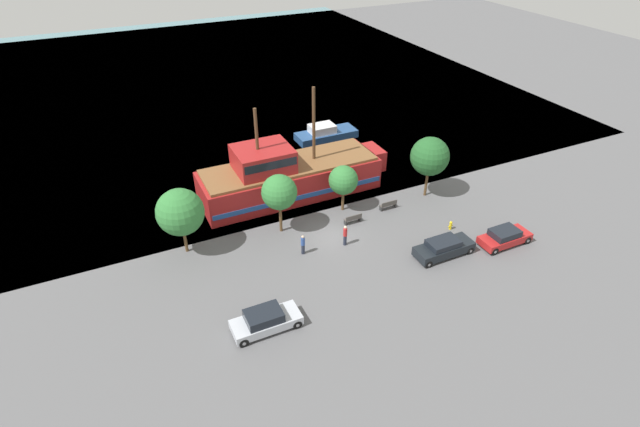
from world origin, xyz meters
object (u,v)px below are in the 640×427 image
at_px(bench_promenade_east, 353,219).
at_px(fire_hydrant, 451,225).
at_px(parked_car_curb_rear, 444,248).
at_px(pedestrian_walking_near, 345,235).
at_px(parked_car_curb_mid, 265,320).
at_px(moored_boat_dockside, 325,133).
at_px(pedestrian_walking_far, 303,244).
at_px(parked_car_curb_front, 505,237).
at_px(bench_promenade_west, 388,205).
at_px(pirate_ship, 288,176).

bearing_deg(bench_promenade_east, fire_hydrant, -31.64).
bearing_deg(parked_car_curb_rear, fire_hydrant, 43.57).
height_order(parked_car_curb_rear, pedestrian_walking_near, pedestrian_walking_near).
xyz_separation_m(parked_car_curb_mid, parked_car_curb_rear, (15.07, 1.38, -0.01)).
bearing_deg(moored_boat_dockside, pedestrian_walking_far, -120.52).
bearing_deg(bench_promenade_east, pedestrian_walking_far, -159.91).
xyz_separation_m(moored_boat_dockside, parked_car_curb_front, (4.19, -24.02, 0.04)).
distance_m(fire_hydrant, bench_promenade_east, 8.11).
bearing_deg(parked_car_curb_rear, pedestrian_walking_far, 153.66).
xyz_separation_m(parked_car_curb_mid, bench_promenade_east, (10.86, 8.21, -0.29)).
bearing_deg(parked_car_curb_mid, pedestrian_walking_near, 33.39).
xyz_separation_m(moored_boat_dockside, parked_car_curb_rear, (-1.07, -23.11, 0.06)).
height_order(parked_car_curb_rear, bench_promenade_west, parked_car_curb_rear).
xyz_separation_m(moored_boat_dockside, bench_promenade_east, (-5.27, -16.28, -0.21)).
distance_m(bench_promenade_west, pedestrian_walking_far, 9.76).
bearing_deg(moored_boat_dockside, parked_car_curb_rear, -92.65).
bearing_deg(bench_promenade_west, parked_car_curb_mid, -149.11).
xyz_separation_m(pirate_ship, pedestrian_walking_near, (1.05, -9.25, -0.99)).
distance_m(moored_boat_dockside, parked_car_curb_mid, 29.33).
distance_m(bench_promenade_east, pedestrian_walking_near, 3.18).
bearing_deg(bench_promenade_east, moored_boat_dockside, 72.05).
relative_size(pirate_ship, pedestrian_walking_far, 10.35).
bearing_deg(parked_car_curb_mid, bench_promenade_east, 37.09).
distance_m(pirate_ship, pedestrian_walking_near, 9.36).
distance_m(parked_car_curb_rear, bench_promenade_west, 7.45).
height_order(pirate_ship, bench_promenade_west, pirate_ship).
height_order(parked_car_curb_mid, bench_promenade_east, parked_car_curb_mid).
bearing_deg(pirate_ship, parked_car_curb_mid, -117.27).
relative_size(pirate_ship, bench_promenade_east, 11.61).
relative_size(parked_car_curb_rear, pedestrian_walking_near, 2.65).
relative_size(bench_promenade_east, bench_promenade_west, 0.98).
distance_m(pirate_ship, pedestrian_walking_far, 9.26).
bearing_deg(pedestrian_walking_near, parked_car_curb_rear, -35.37).
xyz_separation_m(parked_car_curb_rear, pedestrian_walking_near, (-6.24, 4.43, 0.22)).
relative_size(pirate_ship, moored_boat_dockside, 2.55).
xyz_separation_m(moored_boat_dockside, pedestrian_walking_far, (-10.79, -18.30, 0.23)).
height_order(parked_car_curb_mid, parked_car_curb_rear, parked_car_curb_mid).
height_order(bench_promenade_east, pedestrian_walking_near, pedestrian_walking_near).
distance_m(parked_car_curb_mid, fire_hydrant, 18.21).
bearing_deg(fire_hydrant, moored_boat_dockside, 94.55).
height_order(parked_car_curb_front, pedestrian_walking_far, pedestrian_walking_far).
relative_size(moored_boat_dockside, parked_car_curb_mid, 1.54).
xyz_separation_m(moored_boat_dockside, fire_hydrant, (1.63, -20.54, -0.23)).
distance_m(bench_promenade_east, pedestrian_walking_far, 5.89).
relative_size(parked_car_curb_rear, pedestrian_walking_far, 2.79).
height_order(bench_promenade_west, pedestrian_walking_near, pedestrian_walking_near).
distance_m(parked_car_curb_rear, bench_promenade_east, 8.02).
xyz_separation_m(fire_hydrant, pedestrian_walking_far, (-12.42, 2.24, 0.45)).
xyz_separation_m(parked_car_curb_front, pedestrian_walking_far, (-14.98, 5.72, 0.19)).
height_order(bench_promenade_east, bench_promenade_west, same).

